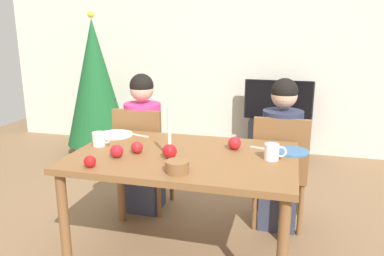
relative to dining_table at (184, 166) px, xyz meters
The scene contains 21 objects.
back_wall 2.68m from the dining_table, 90.00° to the left, with size 6.40×0.10×2.60m, color beige.
dining_table is the anchor object (origin of this frame).
chair_left 0.82m from the dining_table, 131.38° to the left, with size 0.40×0.40×0.90m.
chair_right 0.86m from the dining_table, 46.15° to the left, with size 0.40×0.40×0.90m.
person_left_child 0.84m from the dining_table, 129.91° to the left, with size 0.30×0.30×1.17m.
person_right_child 0.87m from the dining_table, 47.63° to the left, with size 0.30×0.30×1.17m.
tv_stand 2.39m from the dining_table, 77.93° to the left, with size 0.64×0.40×0.48m, color black.
tv 2.35m from the dining_table, 77.93° to the left, with size 0.79×0.05×0.46m.
christmas_tree 2.55m from the dining_table, 130.83° to the left, with size 0.74×0.74×1.72m.
candle_centerpiece 0.19m from the dining_table, 123.28° to the right, with size 0.09×0.09×0.32m.
plate_left 0.69m from the dining_table, 154.69° to the left, with size 0.26×0.26×0.01m, color white.
plate_right 0.70m from the dining_table, 17.96° to the left, with size 0.22×0.22×0.01m, color teal.
mug_left 0.61m from the dining_table, behind, with size 0.13×0.09×0.09m.
mug_right 0.56m from the dining_table, ahead, with size 0.13×0.09×0.10m.
fork_left 0.55m from the dining_table, 143.76° to the left, with size 0.18×0.01×0.01m, color silver.
fork_right 0.54m from the dining_table, 25.76° to the left, with size 0.18×0.01×0.01m, color silver.
bowl_walnuts 0.34m from the dining_table, 80.66° to the right, with size 0.13×0.13×0.07m, color brown.
apple_near_candle 0.59m from the dining_table, 141.45° to the right, with size 0.07×0.07×0.07m, color red.
apple_by_left_plate 0.37m from the dining_table, 31.02° to the left, with size 0.09×0.09×0.09m, color red.
apple_by_right_mug 0.32m from the dining_table, 169.43° to the right, with size 0.08×0.08×0.08m, color #AF1D1F.
apple_far_edge 0.43m from the dining_table, 156.45° to the right, with size 0.08×0.08×0.08m, color red.
Camera 1 is at (0.63, -2.19, 1.52)m, focal length 35.53 mm.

